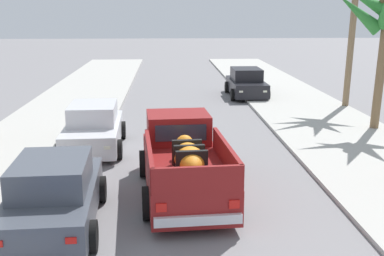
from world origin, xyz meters
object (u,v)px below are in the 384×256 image
(pickup_truck, at_px, (184,162))
(car_right_near, at_px, (54,195))
(car_left_far, at_px, (246,83))
(car_left_mid, at_px, (94,128))

(pickup_truck, relative_size, car_right_near, 1.23)
(car_right_near, bearing_deg, car_left_far, 67.23)
(car_left_mid, bearing_deg, car_left_far, 55.81)
(car_left_mid, xyz_separation_m, car_left_far, (6.89, 10.14, 0.00))
(pickup_truck, relative_size, car_left_mid, 1.24)
(pickup_truck, height_order, car_right_near, pickup_truck)
(pickup_truck, height_order, car_left_mid, pickup_truck)
(car_left_mid, distance_m, car_left_far, 12.26)
(pickup_truck, bearing_deg, car_left_far, 74.62)
(car_right_near, relative_size, car_left_far, 1.02)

